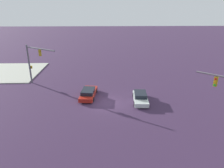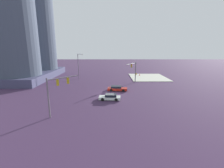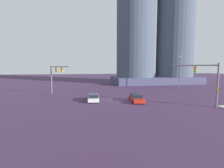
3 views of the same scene
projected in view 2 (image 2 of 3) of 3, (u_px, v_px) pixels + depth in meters
ground_plane at (109, 94)px, 35.97m from camera, size 236.30×236.30×0.00m
sidewalk_corner at (148, 77)px, 56.08m from camera, size 15.18×12.66×0.15m
traffic_signal_near_corner at (56, 89)px, 23.49m from camera, size 4.07×3.81×6.17m
traffic_signal_opposite_side at (134, 69)px, 46.26m from camera, size 5.35×3.90×6.36m
streetlamp_curved_arm at (79, 64)px, 52.81m from camera, size 1.96×2.35×8.60m
sedan_car_approaching at (110, 97)px, 31.55m from camera, size 2.13×4.51×1.21m
sedan_car_waiting_far at (117, 88)px, 38.42m from camera, size 2.36×5.01×1.21m
fire_hydrant_on_curb at (140, 75)px, 58.77m from camera, size 0.33×0.22×0.71m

